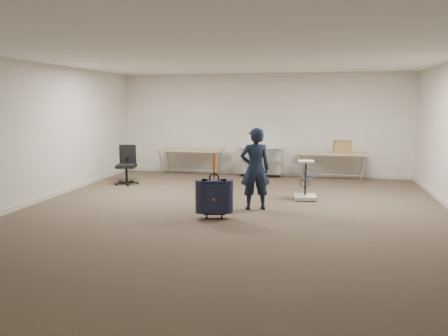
# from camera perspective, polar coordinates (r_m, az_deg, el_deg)

# --- Properties ---
(ground) EXTENTS (9.00, 9.00, 0.00)m
(ground) POSITION_cam_1_polar(r_m,az_deg,el_deg) (7.95, 0.80, -6.08)
(ground) COLOR #3F3226
(ground) RESTS_ON ground
(room_shell) EXTENTS (8.00, 9.00, 9.00)m
(room_shell) POSITION_cam_1_polar(r_m,az_deg,el_deg) (9.26, 2.48, -3.66)
(room_shell) COLOR beige
(room_shell) RESTS_ON ground
(folding_table_left) EXTENTS (1.80, 0.75, 0.73)m
(folding_table_left) POSITION_cam_1_polar(r_m,az_deg,el_deg) (12.06, -4.39, 2.20)
(folding_table_left) COLOR tan
(folding_table_left) RESTS_ON ground
(folding_table_right) EXTENTS (1.80, 0.75, 0.73)m
(folding_table_right) POSITION_cam_1_polar(r_m,az_deg,el_deg) (11.58, 13.96, 1.70)
(folding_table_right) COLOR tan
(folding_table_right) RESTS_ON ground
(wire_shelf) EXTENTS (1.22, 0.47, 0.80)m
(wire_shelf) POSITION_cam_1_polar(r_m,az_deg,el_deg) (11.95, 4.74, 0.98)
(wire_shelf) COLOR silver
(wire_shelf) RESTS_ON ground
(person) EXTENTS (0.65, 0.53, 1.55)m
(person) POSITION_cam_1_polar(r_m,az_deg,el_deg) (8.21, 4.09, -0.11)
(person) COLOR black
(person) RESTS_ON ground
(suitcase) EXTENTS (0.46, 0.32, 1.15)m
(suitcase) POSITION_cam_1_polar(r_m,az_deg,el_deg) (7.59, -1.29, -3.76)
(suitcase) COLOR black
(suitcase) RESTS_ON ground
(office_chair) EXTENTS (0.58, 0.58, 0.96)m
(office_chair) POSITION_cam_1_polar(r_m,az_deg,el_deg) (11.08, -12.58, -0.57)
(office_chair) COLOR black
(office_chair) RESTS_ON ground
(equipment_cart) EXTENTS (0.50, 0.50, 0.82)m
(equipment_cart) POSITION_cam_1_polar(r_m,az_deg,el_deg) (9.26, 10.59, -2.77)
(equipment_cart) COLOR beige
(equipment_cart) RESTS_ON ground
(cardboard_box) EXTENTS (0.46, 0.36, 0.32)m
(cardboard_box) POSITION_cam_1_polar(r_m,az_deg,el_deg) (11.52, 15.21, 2.68)
(cardboard_box) COLOR #916243
(cardboard_box) RESTS_ON folding_table_right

